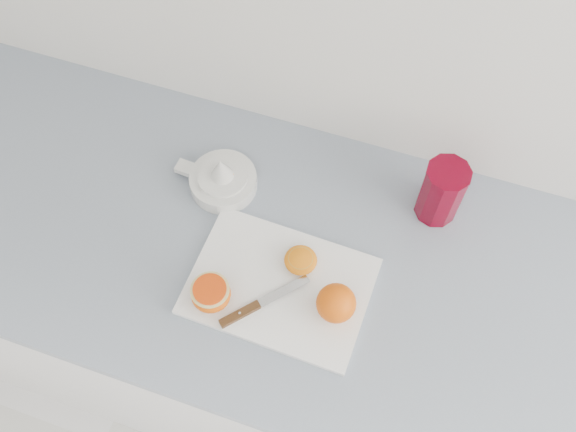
{
  "coord_description": "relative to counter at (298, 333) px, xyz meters",
  "views": [
    {
      "loc": [
        0.18,
        1.2,
        2.0
      ],
      "look_at": [
        -0.0,
        1.74,
        0.96
      ],
      "focal_mm": 40.0,
      "sensor_mm": 36.0,
      "label": 1
    }
  ],
  "objects": [
    {
      "name": "counter",
      "position": [
        0.0,
        0.0,
        0.0
      ],
      "size": [
        2.59,
        0.64,
        0.89
      ],
      "color": "white",
      "rests_on": "ground"
    },
    {
      "name": "cutting_board",
      "position": [
        -0.02,
        -0.07,
        0.45
      ],
      "size": [
        0.34,
        0.25,
        0.01
      ],
      "primitive_type": "cube",
      "rotation": [
        0.0,
        0.0,
        -0.03
      ],
      "color": "white",
      "rests_on": "counter"
    },
    {
      "name": "whole_orange",
      "position": [
        0.09,
        -0.09,
        0.49
      ],
      "size": [
        0.07,
        0.07,
        0.07
      ],
      "color": "orange",
      "rests_on": "cutting_board"
    },
    {
      "name": "half_orange",
      "position": [
        -0.13,
        -0.14,
        0.48
      ],
      "size": [
        0.07,
        0.07,
        0.05
      ],
      "color": "orange",
      "rests_on": "cutting_board"
    },
    {
      "name": "squeezed_shell",
      "position": [
        0.0,
        -0.02,
        0.47
      ],
      "size": [
        0.06,
        0.06,
        0.03
      ],
      "color": "orange",
      "rests_on": "cutting_board"
    },
    {
      "name": "paring_knife",
      "position": [
        -0.06,
        -0.14,
        0.46
      ],
      "size": [
        0.13,
        0.15,
        0.01
      ],
      "color": "#4C2F12",
      "rests_on": "cutting_board"
    },
    {
      "name": "citrus_juicer",
      "position": [
        -0.2,
        0.1,
        0.47
      ],
      "size": [
        0.17,
        0.14,
        0.09
      ],
      "color": "white",
      "rests_on": "counter"
    },
    {
      "name": "red_tumbler",
      "position": [
        0.22,
        0.19,
        0.51
      ],
      "size": [
        0.09,
        0.09,
        0.14
      ],
      "color": "#6D0014",
      "rests_on": "counter"
    }
  ]
}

